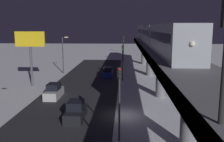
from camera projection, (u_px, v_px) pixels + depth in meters
The scene contains 13 objects.
ground_plane at pixel (122, 115), 27.94m from camera, with size 240.00×240.00×0.00m, color white.
avenue_asphalt at pixel (66, 114), 28.25m from camera, with size 11.00×94.70×0.01m, color #28282D.
elevated_railway at pixel (172, 65), 26.71m from camera, with size 5.00×94.70×6.51m.
subway_train at pixel (153, 34), 46.10m from camera, with size 2.94×55.47×3.40m.
sedan_black at pixel (76, 112), 26.76m from camera, with size 1.91×4.53×1.97m.
sedan_blue at pixel (108, 73), 49.30m from camera, with size 1.80×4.40×1.97m.
sedan_silver at pixel (54, 92), 34.90m from camera, with size 1.80×4.38×1.97m.
traffic_light_near at pixel (119, 93), 20.93m from camera, with size 0.32×0.44×6.40m.
traffic_light_mid at pixel (122, 57), 45.53m from camera, with size 0.32×0.44×6.40m.
traffic_light_far at pixel (123, 47), 70.12m from camera, with size 0.32×0.44×6.40m.
traffic_light_distant at pixel (124, 42), 94.71m from camera, with size 0.32×0.44×6.40m.
commercial_billboard at pixel (30, 45), 40.57m from camera, with size 4.80×0.36×8.90m.
street_lamp_far at pixel (64, 50), 52.32m from camera, with size 1.35×0.44×7.65m.
Camera 1 is at (-0.21, 26.70, 9.63)m, focal length 40.70 mm.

